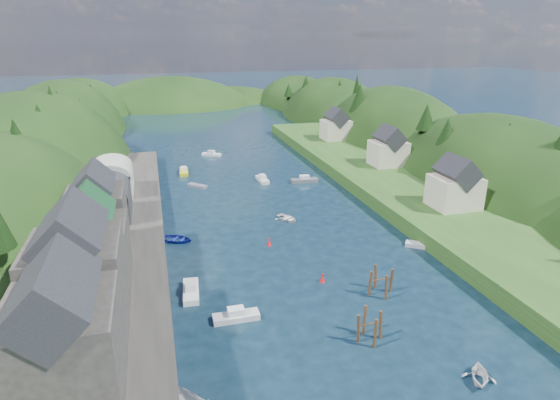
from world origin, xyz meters
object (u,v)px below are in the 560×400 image
object	(u,v)px
piling_cluster_far	(381,284)
channel_buoy_far	(269,242)
piling_cluster_near	(370,329)
channel_buoy_near	(322,278)

from	to	relation	value
piling_cluster_far	channel_buoy_far	world-z (taller)	piling_cluster_far
piling_cluster_near	channel_buoy_near	xyz separation A→B (m)	(-0.40, 12.12, -0.82)
piling_cluster_far	piling_cluster_near	bearing A→B (deg)	-123.30
piling_cluster_near	channel_buoy_near	bearing A→B (deg)	91.90
piling_cluster_near	piling_cluster_far	size ratio (longest dim) A/B	1.04
channel_buoy_near	piling_cluster_far	bearing A→B (deg)	-38.12
channel_buoy_near	channel_buoy_far	distance (m)	12.43
piling_cluster_far	channel_buoy_near	world-z (taller)	piling_cluster_far
piling_cluster_far	channel_buoy_far	distance (m)	18.66
piling_cluster_near	piling_cluster_far	world-z (taller)	piling_cluster_near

